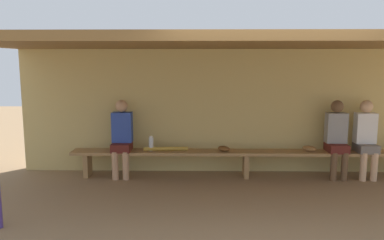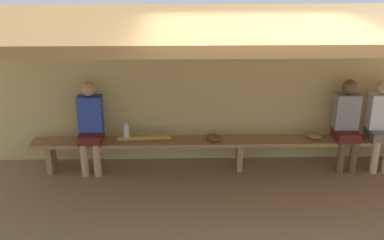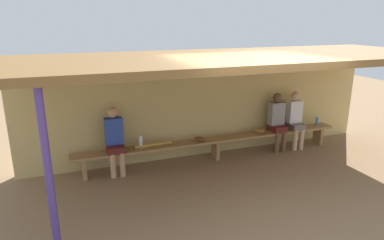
{
  "view_description": "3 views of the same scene",
  "coord_description": "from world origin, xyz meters",
  "px_view_note": "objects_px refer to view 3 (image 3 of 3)",
  "views": [
    {
      "loc": [
        -0.82,
        -4.85,
        1.98
      ],
      "look_at": [
        -0.93,
        1.3,
        1.04
      ],
      "focal_mm": 35.6,
      "sensor_mm": 36.0,
      "label": 1
    },
    {
      "loc": [
        -0.84,
        -4.7,
        3.17
      ],
      "look_at": [
        -0.7,
        1.25,
        0.89
      ],
      "focal_mm": 44.02,
      "sensor_mm": 36.0,
      "label": 2
    },
    {
      "loc": [
        -2.9,
        -4.79,
        2.92
      ],
      "look_at": [
        -0.59,
        1.42,
        0.97
      ],
      "focal_mm": 31.93,
      "sensor_mm": 36.0,
      "label": 3
    }
  ],
  "objects_px": {
    "water_bottle_green": "(317,121)",
    "baseball_bat": "(153,145)",
    "player_in_white": "(115,138)",
    "baseball_glove_dark_brown": "(200,139)",
    "bench": "(216,142)",
    "baseball_glove_tan": "(259,131)",
    "player_in_blue": "(295,117)",
    "water_bottle_orange": "(141,142)",
    "support_post": "(48,173)",
    "player_near_post": "(277,120)"
  },
  "relations": [
    {
      "from": "water_bottle_green",
      "to": "baseball_bat",
      "type": "height_order",
      "value": "water_bottle_green"
    },
    {
      "from": "player_in_white",
      "to": "baseball_glove_dark_brown",
      "type": "xyz_separation_m",
      "value": [
        1.76,
        -0.03,
        -0.22
      ]
    },
    {
      "from": "bench",
      "to": "baseball_glove_tan",
      "type": "distance_m",
      "value": 1.09
    },
    {
      "from": "player_in_blue",
      "to": "baseball_glove_dark_brown",
      "type": "xyz_separation_m",
      "value": [
        -2.41,
        -0.03,
        -0.22
      ]
    },
    {
      "from": "water_bottle_orange",
      "to": "baseball_bat",
      "type": "height_order",
      "value": "water_bottle_orange"
    },
    {
      "from": "player_in_blue",
      "to": "water_bottle_green",
      "type": "height_order",
      "value": "player_in_blue"
    },
    {
      "from": "player_in_white",
      "to": "baseball_bat",
      "type": "height_order",
      "value": "player_in_white"
    },
    {
      "from": "player_in_blue",
      "to": "baseball_glove_tan",
      "type": "xyz_separation_m",
      "value": [
        -0.95,
        0.02,
        -0.22
      ]
    },
    {
      "from": "player_in_white",
      "to": "baseball_glove_tan",
      "type": "distance_m",
      "value": 3.23
    },
    {
      "from": "water_bottle_orange",
      "to": "water_bottle_green",
      "type": "xyz_separation_m",
      "value": [
        4.33,
        0.03,
        -0.01
      ]
    },
    {
      "from": "baseball_glove_dark_brown",
      "to": "baseball_bat",
      "type": "xyz_separation_m",
      "value": [
        -1.0,
        0.02,
        -0.01
      ]
    },
    {
      "from": "support_post",
      "to": "player_in_white",
      "type": "relative_size",
      "value": 1.65
    },
    {
      "from": "bench",
      "to": "player_in_blue",
      "type": "relative_size",
      "value": 4.49
    },
    {
      "from": "player_in_blue",
      "to": "support_post",
      "type": "bearing_deg",
      "value": -158.19
    },
    {
      "from": "player_in_white",
      "to": "player_in_blue",
      "type": "bearing_deg",
      "value": 0.0
    },
    {
      "from": "bench",
      "to": "player_in_white",
      "type": "distance_m",
      "value": 2.17
    },
    {
      "from": "baseball_glove_tan",
      "to": "water_bottle_green",
      "type": "bearing_deg",
      "value": 39.46
    },
    {
      "from": "support_post",
      "to": "player_in_white",
      "type": "bearing_deg",
      "value": 62.69
    },
    {
      "from": "baseball_bat",
      "to": "water_bottle_green",
      "type": "bearing_deg",
      "value": -2.65
    },
    {
      "from": "player_in_white",
      "to": "water_bottle_orange",
      "type": "height_order",
      "value": "player_in_white"
    },
    {
      "from": "support_post",
      "to": "baseball_glove_tan",
      "type": "bearing_deg",
      "value": 26.18
    },
    {
      "from": "player_in_blue",
      "to": "baseball_glove_tan",
      "type": "distance_m",
      "value": 0.97
    },
    {
      "from": "bench",
      "to": "baseball_bat",
      "type": "bearing_deg",
      "value": -180.0
    },
    {
      "from": "bench",
      "to": "baseball_glove_dark_brown",
      "type": "relative_size",
      "value": 25.0
    },
    {
      "from": "water_bottle_green",
      "to": "baseball_bat",
      "type": "xyz_separation_m",
      "value": [
        -4.08,
        -0.03,
        -0.08
      ]
    },
    {
      "from": "player_near_post",
      "to": "baseball_bat",
      "type": "xyz_separation_m",
      "value": [
        -2.92,
        -0.0,
        -0.24
      ]
    },
    {
      "from": "bench",
      "to": "baseball_glove_tan",
      "type": "bearing_deg",
      "value": 0.96
    },
    {
      "from": "player_in_blue",
      "to": "water_bottle_orange",
      "type": "height_order",
      "value": "player_in_blue"
    },
    {
      "from": "support_post",
      "to": "bench",
      "type": "relative_size",
      "value": 0.37
    },
    {
      "from": "bench",
      "to": "player_near_post",
      "type": "height_order",
      "value": "player_near_post"
    },
    {
      "from": "bench",
      "to": "water_bottle_orange",
      "type": "distance_m",
      "value": 1.65
    },
    {
      "from": "player_in_blue",
      "to": "baseball_bat",
      "type": "relative_size",
      "value": 1.75
    },
    {
      "from": "player_in_white",
      "to": "baseball_glove_tan",
      "type": "xyz_separation_m",
      "value": [
        3.22,
        0.02,
        -0.22
      ]
    },
    {
      "from": "player_near_post",
      "to": "player_in_white",
      "type": "bearing_deg",
      "value": 180.0
    },
    {
      "from": "player_in_white",
      "to": "water_bottle_orange",
      "type": "distance_m",
      "value": 0.53
    },
    {
      "from": "water_bottle_green",
      "to": "baseball_glove_tan",
      "type": "relative_size",
      "value": 0.96
    },
    {
      "from": "water_bottle_orange",
      "to": "water_bottle_green",
      "type": "relative_size",
      "value": 1.12
    },
    {
      "from": "bench",
      "to": "water_bottle_orange",
      "type": "xyz_separation_m",
      "value": [
        -1.63,
        0.0,
        0.2
      ]
    },
    {
      "from": "support_post",
      "to": "player_in_blue",
      "type": "relative_size",
      "value": 1.65
    },
    {
      "from": "baseball_glove_tan",
      "to": "player_in_white",
      "type": "bearing_deg",
      "value": -140.73
    },
    {
      "from": "water_bottle_orange",
      "to": "baseball_bat",
      "type": "relative_size",
      "value": 0.34
    },
    {
      "from": "baseball_glove_dark_brown",
      "to": "player_near_post",
      "type": "bearing_deg",
      "value": 52.21
    },
    {
      "from": "baseball_glove_tan",
      "to": "baseball_bat",
      "type": "xyz_separation_m",
      "value": [
        -2.47,
        -0.02,
        -0.01
      ]
    },
    {
      "from": "player_near_post",
      "to": "baseball_bat",
      "type": "distance_m",
      "value": 2.93
    },
    {
      "from": "bench",
      "to": "player_in_white",
      "type": "bearing_deg",
      "value": 179.92
    },
    {
      "from": "water_bottle_green",
      "to": "baseball_glove_tan",
      "type": "bearing_deg",
      "value": -179.55
    },
    {
      "from": "player_near_post",
      "to": "water_bottle_orange",
      "type": "bearing_deg",
      "value": 179.98
    },
    {
      "from": "water_bottle_green",
      "to": "player_in_blue",
      "type": "bearing_deg",
      "value": -177.61
    },
    {
      "from": "player_near_post",
      "to": "water_bottle_orange",
      "type": "height_order",
      "value": "player_near_post"
    },
    {
      "from": "water_bottle_orange",
      "to": "baseball_bat",
      "type": "xyz_separation_m",
      "value": [
        0.25,
        -0.0,
        -0.09
      ]
    }
  ]
}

